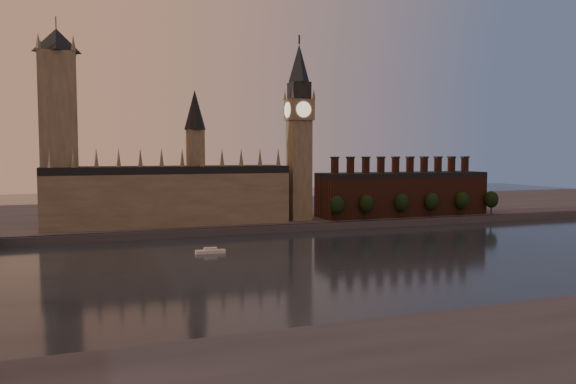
% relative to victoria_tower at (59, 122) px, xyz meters
% --- Properties ---
extents(ground, '(900.00, 900.00, 0.00)m').
position_rel_victoria_tower_xyz_m(ground, '(120.00, -115.00, -59.09)').
color(ground, black).
rests_on(ground, ground).
extents(north_bank, '(900.00, 182.00, 4.00)m').
position_rel_victoria_tower_xyz_m(north_bank, '(120.00, 63.04, -57.09)').
color(north_bank, '#4D4D53').
rests_on(north_bank, ground).
extents(palace_of_westminster, '(130.00, 30.30, 74.00)m').
position_rel_victoria_tower_xyz_m(palace_of_westminster, '(55.59, -0.09, -37.46)').
color(palace_of_westminster, gray).
rests_on(palace_of_westminster, north_bank).
extents(victoria_tower, '(24.00, 24.00, 108.00)m').
position_rel_victoria_tower_xyz_m(victoria_tower, '(0.00, 0.00, 0.00)').
color(victoria_tower, gray).
rests_on(victoria_tower, north_bank).
extents(big_ben, '(15.00, 15.00, 107.00)m').
position_rel_victoria_tower_xyz_m(big_ben, '(130.00, -5.00, -2.26)').
color(big_ben, gray).
rests_on(big_ben, north_bank).
extents(chimney_block, '(110.00, 25.00, 37.00)m').
position_rel_victoria_tower_xyz_m(chimney_block, '(200.00, -5.00, -41.27)').
color(chimney_block, '#4A271C').
rests_on(chimney_block, north_bank).
extents(embankment_tree_0, '(8.60, 8.60, 14.88)m').
position_rel_victoria_tower_xyz_m(embankment_tree_0, '(147.30, -20.59, -45.62)').
color(embankment_tree_0, black).
rests_on(embankment_tree_0, north_bank).
extents(embankment_tree_1, '(8.60, 8.60, 14.88)m').
position_rel_victoria_tower_xyz_m(embankment_tree_1, '(166.66, -19.67, -45.62)').
color(embankment_tree_1, black).
rests_on(embankment_tree_1, north_bank).
extents(embankment_tree_2, '(8.60, 8.60, 14.88)m').
position_rel_victoria_tower_xyz_m(embankment_tree_2, '(190.55, -19.55, -45.62)').
color(embankment_tree_2, black).
rests_on(embankment_tree_2, north_bank).
extents(embankment_tree_3, '(8.60, 8.60, 14.88)m').
position_rel_victoria_tower_xyz_m(embankment_tree_3, '(211.43, -20.21, -45.62)').
color(embankment_tree_3, black).
rests_on(embankment_tree_3, north_bank).
extents(embankment_tree_4, '(8.60, 8.60, 14.88)m').
position_rel_victoria_tower_xyz_m(embankment_tree_4, '(233.71, -20.31, -45.62)').
color(embankment_tree_4, black).
rests_on(embankment_tree_4, north_bank).
extents(embankment_tree_5, '(8.60, 8.60, 14.88)m').
position_rel_victoria_tower_xyz_m(embankment_tree_5, '(256.03, -20.68, -45.62)').
color(embankment_tree_5, black).
rests_on(embankment_tree_5, north_bank).
extents(river_boat, '(13.10, 4.90, 2.56)m').
position_rel_victoria_tower_xyz_m(river_boat, '(61.78, -74.87, -58.11)').
color(river_boat, silver).
rests_on(river_boat, ground).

